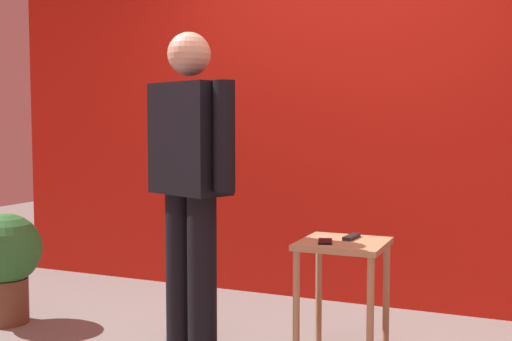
% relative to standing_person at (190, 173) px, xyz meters
% --- Properties ---
extents(back_wall_red, '(5.35, 0.12, 2.95)m').
position_rel_standing_person_xyz_m(back_wall_red, '(0.50, 1.24, 0.50)').
color(back_wall_red, red).
rests_on(back_wall_red, ground_plane).
extents(standing_person, '(0.67, 0.39, 1.74)m').
position_rel_standing_person_xyz_m(standing_person, '(0.00, 0.00, 0.00)').
color(standing_person, black).
rests_on(standing_person, ground_plane).
extents(side_table, '(0.44, 0.44, 0.63)m').
position_rel_standing_person_xyz_m(side_table, '(0.83, 0.15, -0.47)').
color(side_table, tan).
rests_on(side_table, ground_plane).
extents(cell_phone, '(0.11, 0.16, 0.01)m').
position_rel_standing_person_xyz_m(cell_phone, '(0.75, 0.07, -0.34)').
color(cell_phone, black).
rests_on(cell_phone, side_table).
extents(tv_remote, '(0.06, 0.17, 0.02)m').
position_rel_standing_person_xyz_m(tv_remote, '(0.85, 0.23, -0.33)').
color(tv_remote, black).
rests_on(tv_remote, side_table).
extents(potted_plant, '(0.44, 0.44, 0.69)m').
position_rel_standing_person_xyz_m(potted_plant, '(-1.26, -0.08, -0.56)').
color(potted_plant, brown).
rests_on(potted_plant, ground_plane).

